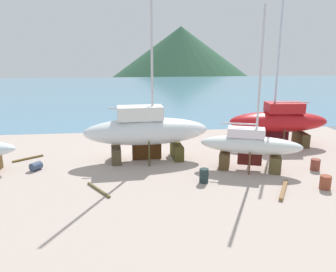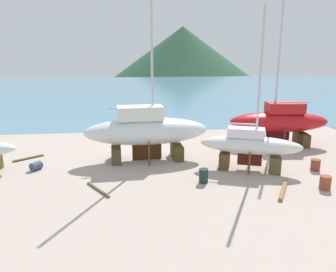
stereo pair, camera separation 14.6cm
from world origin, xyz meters
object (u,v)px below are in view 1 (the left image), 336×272
(barrel_by_slipway, at_px, (315,165))
(barrel_rust_near, at_px, (204,176))
(barrel_tipped_center, at_px, (36,166))
(sailboat_far_slipway, at_px, (250,145))
(sailboat_large_starboard, at_px, (146,130))
(barrel_blue_faded, at_px, (325,182))
(worker, at_px, (160,130))
(sailboat_mid_port, at_px, (279,121))

(barrel_by_slipway, distance_m, barrel_rust_near, 8.39)
(barrel_tipped_center, bearing_deg, sailboat_far_slipway, -5.81)
(sailboat_large_starboard, bearing_deg, barrel_blue_faded, -36.22)
(worker, xyz_separation_m, barrel_blue_faded, (8.98, -12.69, -0.46))
(sailboat_large_starboard, distance_m, barrel_by_slipway, 12.40)
(sailboat_large_starboard, height_order, barrel_tipped_center, sailboat_large_starboard)
(barrel_blue_faded, bearing_deg, sailboat_mid_port, 82.92)
(sailboat_far_slipway, relative_size, barrel_tipped_center, 14.57)
(sailboat_large_starboard, relative_size, barrel_blue_faded, 16.84)
(barrel_by_slipway, xyz_separation_m, barrel_tipped_center, (-19.54, 2.19, -0.11))
(sailboat_mid_port, bearing_deg, sailboat_large_starboard, 17.66)
(sailboat_mid_port, relative_size, barrel_tipped_center, 16.91)
(sailboat_far_slipway, height_order, barrel_by_slipway, sailboat_far_slipway)
(barrel_tipped_center, relative_size, barrel_rust_near, 0.83)
(worker, bearing_deg, barrel_by_slipway, -95.47)
(sailboat_large_starboard, relative_size, sailboat_far_slipway, 1.28)
(sailboat_mid_port, bearing_deg, barrel_tipped_center, 16.64)
(sailboat_large_starboard, xyz_separation_m, sailboat_mid_port, (11.73, 2.75, -0.15))
(sailboat_mid_port, relative_size, sailboat_far_slipway, 1.16)
(sailboat_large_starboard, relative_size, barrel_by_slipway, 17.59)
(barrel_by_slipway, bearing_deg, barrel_blue_faded, -109.95)
(barrel_rust_near, bearing_deg, barrel_blue_faded, -14.27)
(sailboat_far_slipway, bearing_deg, sailboat_mid_port, 70.90)
(sailboat_far_slipway, xyz_separation_m, barrel_blue_faded, (3.44, -3.84, -1.37))
(worker, distance_m, barrel_tipped_center, 11.94)
(sailboat_large_starboard, bearing_deg, barrel_rust_near, -59.07)
(barrel_blue_faded, bearing_deg, sailboat_far_slipway, 131.88)
(worker, xyz_separation_m, barrel_tipped_center, (-9.41, -7.33, -0.59))
(barrel_by_slipway, relative_size, barrel_tipped_center, 1.06)
(worker, bearing_deg, barrel_tipped_center, 165.66)
(barrel_by_slipway, xyz_separation_m, barrel_blue_faded, (-1.15, -3.17, 0.02))
(barrel_rust_near, bearing_deg, barrel_tipped_center, 162.51)
(worker, relative_size, barrel_by_slipway, 2.13)
(sailboat_mid_port, xyz_separation_m, barrel_by_slipway, (-0.04, -6.42, -1.76))
(sailboat_far_slipway, bearing_deg, barrel_rust_near, -131.39)
(sailboat_far_slipway, bearing_deg, sailboat_large_starboard, 176.90)
(barrel_blue_faded, relative_size, barrel_rust_near, 0.91)
(barrel_tipped_center, bearing_deg, barrel_blue_faded, -16.25)
(barrel_by_slipway, bearing_deg, barrel_tipped_center, 173.61)
(sailboat_mid_port, relative_size, worker, 7.52)
(barrel_by_slipway, bearing_deg, sailboat_mid_port, 89.64)
(barrel_blue_faded, distance_m, barrel_rust_near, 7.35)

